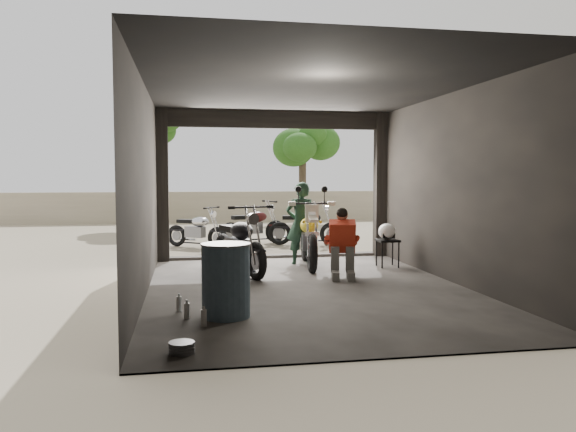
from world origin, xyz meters
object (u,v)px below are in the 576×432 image
object	(u,v)px
left_bike	(239,239)
sign_post	(432,195)
outside_bike_a	(197,227)
oil_drum	(226,281)
main_bike	(309,233)
helmet	(387,231)
stool	(388,243)
outside_bike_b	(253,223)
mechanic	(343,245)
rider	(301,224)
outside_bike_c	(306,223)

from	to	relation	value
left_bike	sign_post	bearing A→B (deg)	-4.92
left_bike	outside_bike_a	distance (m)	4.12
oil_drum	sign_post	size ratio (longest dim) A/B	0.45
oil_drum	main_bike	bearing A→B (deg)	63.44
helmet	stool	bearing A→B (deg)	21.18
outside_bike_b	sign_post	distance (m)	4.99
main_bike	mechanic	bearing A→B (deg)	-70.32
left_bike	rider	distance (m)	1.62
helmet	oil_drum	size ratio (longest dim) A/B	0.37
outside_bike_c	oil_drum	size ratio (longest dim) A/B	1.80
stool	sign_post	size ratio (longest dim) A/B	0.26
outside_bike_b	sign_post	bearing A→B (deg)	-156.89
left_bike	sign_post	world-z (taller)	sign_post
helmet	sign_post	bearing A→B (deg)	25.15
main_bike	left_bike	distance (m)	1.55
rider	outside_bike_b	bearing A→B (deg)	-80.39
outside_bike_c	outside_bike_a	bearing A→B (deg)	103.76
rider	left_bike	bearing A→B (deg)	34.25
outside_bike_a	oil_drum	xyz separation A→B (m)	(0.25, -7.27, -0.05)
main_bike	oil_drum	bearing A→B (deg)	-109.46
left_bike	outside_bike_b	bearing A→B (deg)	61.80
outside_bike_b	outside_bike_a	bearing A→B (deg)	86.28
main_bike	oil_drum	world-z (taller)	main_bike
outside_bike_b	rider	world-z (taller)	rider
outside_bike_a	mechanic	size ratio (longest dim) A/B	1.29
stool	helmet	world-z (taller)	helmet
sign_post	oil_drum	bearing A→B (deg)	-137.77
rider	oil_drum	world-z (taller)	rider
left_bike	outside_bike_c	bearing A→B (deg)	44.22
outside_bike_b	helmet	size ratio (longest dim) A/B	4.84
main_bike	helmet	world-z (taller)	main_bike
left_bike	mechanic	xyz separation A→B (m)	(1.75, -0.81, -0.04)
main_bike	rider	size ratio (longest dim) A/B	1.19
outside_bike_b	mechanic	xyz separation A→B (m)	(0.95, -5.33, 0.02)
sign_post	mechanic	bearing A→B (deg)	-143.70
left_bike	rider	size ratio (longest dim) A/B	1.13
main_bike	outside_bike_a	distance (m)	4.09
outside_bike_b	sign_post	size ratio (longest dim) A/B	0.80
outside_bike_b	oil_drum	xyz separation A→B (m)	(-1.25, -7.74, -0.10)
outside_bike_a	outside_bike_b	distance (m)	1.57
oil_drum	outside_bike_a	bearing A→B (deg)	91.93
main_bike	outside_bike_b	size ratio (longest dim) A/B	1.18
mechanic	helmet	world-z (taller)	mechanic
rider	stool	world-z (taller)	rider
rider	mechanic	world-z (taller)	rider
left_bike	stool	bearing A→B (deg)	-14.05
mechanic	sign_post	bearing A→B (deg)	48.21
main_bike	left_bike	world-z (taller)	main_bike
rider	outside_bike_a	bearing A→B (deg)	-56.16
outside_bike_c	stool	distance (m)	3.93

